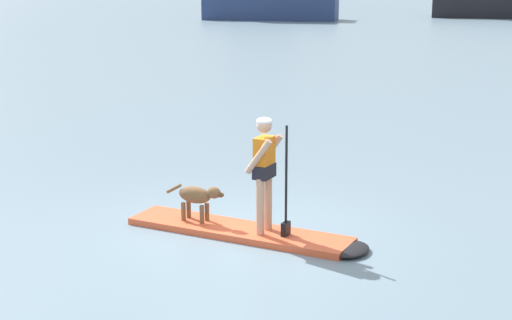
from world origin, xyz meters
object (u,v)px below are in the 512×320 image
object	(u,v)px
person_paddler	(265,167)
moored_boat_starboard	(506,0)
dog	(198,197)
paddleboard	(252,233)

from	to	relation	value
person_paddler	moored_boat_starboard	distance (m)	53.10
person_paddler	dog	size ratio (longest dim) A/B	1.70
dog	moored_boat_starboard	size ratio (longest dim) A/B	0.09
paddleboard	moored_boat_starboard	size ratio (longest dim) A/B	0.34
paddleboard	moored_boat_starboard	bearing A→B (deg)	84.06
paddleboard	dog	world-z (taller)	dog
person_paddler	moored_boat_starboard	xyz separation A→B (m)	(5.29, 52.83, 0.25)
paddleboard	person_paddler	world-z (taller)	person_paddler
paddleboard	dog	distance (m)	1.03
person_paddler	paddleboard	bearing A→B (deg)	168.41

